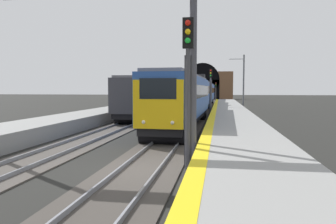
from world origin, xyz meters
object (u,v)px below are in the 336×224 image
(railway_signal_near, at_px, (188,82))
(catenary_mast_near, at_px, (243,82))
(train_adjacent_platform, at_px, (165,94))
(overhead_signal_gantry, at_px, (86,21))
(train_main_approaching, at_px, (199,94))
(railway_signal_mid, at_px, (211,87))
(railway_signal_far, at_px, (216,90))

(railway_signal_near, xyz_separation_m, catenary_mast_near, (35.45, -4.35, 0.72))
(train_adjacent_platform, relative_size, railway_signal_near, 7.57)
(overhead_signal_gantry, bearing_deg, train_main_approaching, -4.44)
(train_adjacent_platform, relative_size, railway_signal_mid, 7.66)
(train_main_approaching, height_order, railway_signal_far, train_main_approaching)
(railway_signal_far, bearing_deg, railway_signal_mid, 0.00)
(train_main_approaching, bearing_deg, railway_signal_near, 4.71)
(train_main_approaching, height_order, overhead_signal_gantry, overhead_signal_gantry)
(railway_signal_mid, height_order, catenary_mast_near, catenary_mast_near)
(railway_signal_near, xyz_separation_m, railway_signal_far, (73.45, 0.00, -0.40))
(railway_signal_near, relative_size, railway_signal_mid, 1.01)
(railway_signal_far, xyz_separation_m, catenary_mast_near, (-38.00, -4.35, 1.12))
(train_main_approaching, height_order, railway_signal_mid, railway_signal_mid)
(railway_signal_near, bearing_deg, train_adjacent_platform, -169.08)
(train_adjacent_platform, xyz_separation_m, railway_signal_near, (-34.76, -6.71, 0.93))
(railway_signal_near, height_order, railway_signal_mid, railway_signal_near)
(train_adjacent_platform, bearing_deg, overhead_signal_gantry, -176.92)
(railway_signal_mid, xyz_separation_m, overhead_signal_gantry, (-26.49, 4.24, 2.51))
(train_main_approaching, height_order, catenary_mast_near, catenary_mast_near)
(railway_signal_near, distance_m, overhead_signal_gantry, 5.05)
(railway_signal_mid, distance_m, catenary_mast_near, 8.96)
(train_adjacent_platform, height_order, railway_signal_far, train_adjacent_platform)
(railway_signal_near, bearing_deg, railway_signal_mid, -180.00)
(train_adjacent_platform, bearing_deg, railway_signal_far, -10.95)
(railway_signal_far, height_order, overhead_signal_gantry, overhead_signal_gantry)
(railway_signal_near, distance_m, railway_signal_mid, 27.65)
(railway_signal_near, bearing_deg, catenary_mast_near, 173.01)
(train_main_approaching, xyz_separation_m, railway_signal_near, (-32.85, -1.78, 0.94))
(train_main_approaching, distance_m, catenary_mast_near, 6.86)
(train_main_approaching, height_order, railway_signal_near, railway_signal_near)
(catenary_mast_near, bearing_deg, overhead_signal_gantry, 165.94)
(train_main_approaching, relative_size, overhead_signal_gantry, 6.27)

